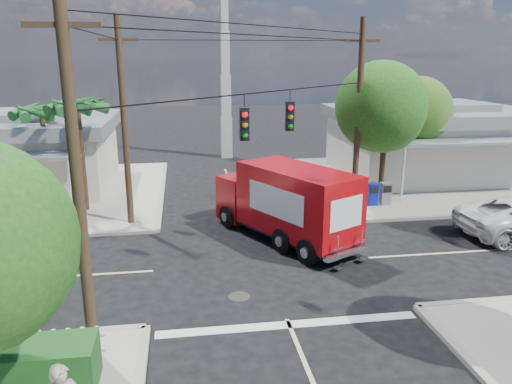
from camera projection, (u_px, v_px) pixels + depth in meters
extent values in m
plane|color=black|center=(264.00, 264.00, 18.25)|extent=(120.00, 120.00, 0.00)
cube|color=#ACA79C|center=(413.00, 180.00, 30.30)|extent=(14.00, 14.00, 0.14)
cube|color=#A19C8E|center=(300.00, 184.00, 29.29)|extent=(0.25, 14.00, 0.14)
cube|color=#A19C8E|center=(479.00, 215.00, 23.63)|extent=(14.00, 0.25, 0.14)
cube|color=#ACA79C|center=(32.00, 194.00, 27.14)|extent=(14.00, 14.00, 0.14)
cube|color=#A19C8E|center=(162.00, 189.00, 28.14)|extent=(0.25, 14.00, 0.14)
cube|color=beige|center=(235.00, 192.00, 27.78)|extent=(0.12, 12.00, 0.01)
cube|color=silver|center=(289.00, 325.00, 14.15)|extent=(7.50, 0.40, 0.01)
cube|color=silver|center=(431.00, 148.00, 31.00)|extent=(11.00, 8.00, 3.40)
cube|color=slate|center=(434.00, 115.00, 30.46)|extent=(11.80, 8.80, 0.70)
cube|color=slate|center=(434.00, 106.00, 30.33)|extent=(6.05, 4.40, 0.50)
cube|color=slate|center=(478.00, 141.00, 26.01)|extent=(9.90, 1.80, 0.15)
cylinder|color=silver|center=(403.00, 175.00, 25.00)|extent=(0.12, 0.12, 2.90)
cube|color=beige|center=(17.00, 159.00, 27.98)|extent=(10.00, 8.00, 3.20)
cube|color=slate|center=(13.00, 125.00, 27.46)|extent=(10.80, 8.80, 0.70)
cube|color=slate|center=(11.00, 116.00, 27.33)|extent=(5.50, 4.40, 0.50)
cylinder|color=silver|center=(71.00, 187.00, 23.19)|extent=(0.12, 0.12, 2.70)
cube|color=silver|center=(227.00, 137.00, 36.99)|extent=(0.80, 0.80, 3.00)
cube|color=silver|center=(226.00, 96.00, 36.20)|extent=(0.70, 0.70, 3.00)
cube|color=silver|center=(225.00, 54.00, 35.40)|extent=(0.60, 0.60, 3.00)
cube|color=silver|center=(224.00, 9.00, 34.61)|extent=(0.50, 0.50, 3.00)
cylinder|color=#422D1C|center=(383.00, 162.00, 25.19)|extent=(0.28, 0.28, 4.10)
sphere|color=#1C4A18|center=(386.00, 111.00, 24.51)|extent=(4.10, 4.10, 4.10)
sphere|color=#1C4A18|center=(377.00, 105.00, 24.58)|extent=(3.33, 3.33, 3.33)
sphere|color=#1C4A18|center=(395.00, 114.00, 24.31)|extent=(3.58, 3.58, 3.58)
cylinder|color=#422D1C|center=(411.00, 157.00, 27.73)|extent=(0.28, 0.28, 3.58)
sphere|color=#355E1C|center=(415.00, 116.00, 27.13)|extent=(3.58, 3.58, 3.58)
sphere|color=#355E1C|center=(406.00, 112.00, 27.21)|extent=(2.91, 2.91, 2.91)
sphere|color=#355E1C|center=(423.00, 119.00, 26.93)|extent=(3.14, 3.14, 3.14)
cylinder|color=#422D1C|center=(82.00, 159.00, 23.62)|extent=(0.24, 0.24, 5.00)
cone|color=#1D5C24|center=(97.00, 103.00, 23.06)|extent=(0.50, 2.06, 0.98)
cone|color=#1D5C24|center=(92.00, 102.00, 23.68)|extent=(1.92, 1.68, 0.98)
cone|color=#1D5C24|center=(76.00, 102.00, 23.74)|extent=(2.12, 0.95, 0.98)
cone|color=#1D5C24|center=(61.00, 103.00, 23.19)|extent=(1.34, 2.07, 0.98)
cone|color=#1D5C24|center=(57.00, 105.00, 22.44)|extent=(1.34, 2.07, 0.98)
cone|color=#1D5C24|center=(69.00, 105.00, 22.07)|extent=(2.12, 0.95, 0.98)
cone|color=#1D5C24|center=(87.00, 105.00, 22.34)|extent=(1.92, 1.68, 0.98)
cylinder|color=#422D1C|center=(47.00, 158.00, 24.82)|extent=(0.24, 0.24, 4.60)
cone|color=#1D5C24|center=(61.00, 109.00, 24.31)|extent=(0.50, 2.06, 0.98)
cone|color=#1D5C24|center=(57.00, 108.00, 24.93)|extent=(1.92, 1.68, 0.98)
cone|color=#1D5C24|center=(42.00, 108.00, 24.99)|extent=(2.12, 0.95, 0.98)
cone|color=#1D5C24|center=(26.00, 109.00, 24.44)|extent=(1.34, 2.07, 0.98)
cone|color=#1D5C24|center=(21.00, 111.00, 23.69)|extent=(1.34, 2.07, 0.98)
cone|color=#1D5C24|center=(32.00, 112.00, 23.32)|extent=(2.12, 0.95, 0.98)
cone|color=#1D5C24|center=(50.00, 111.00, 23.59)|extent=(1.92, 1.68, 0.98)
cylinder|color=#473321|center=(78.00, 186.00, 11.35)|extent=(0.28, 0.28, 9.00)
cube|color=#473321|center=(62.00, 25.00, 10.42)|extent=(1.60, 0.12, 0.12)
cylinder|color=#473321|center=(358.00, 121.00, 22.76)|extent=(0.28, 0.28, 9.00)
cube|color=#473321|center=(362.00, 41.00, 21.84)|extent=(1.60, 0.12, 0.12)
cylinder|color=#473321|center=(124.00, 125.00, 21.27)|extent=(0.28, 0.28, 9.00)
cube|color=#473321|center=(118.00, 40.00, 20.34)|extent=(1.60, 0.12, 0.12)
cylinder|color=black|center=(265.00, 92.00, 16.61)|extent=(10.43, 10.43, 0.04)
cube|color=black|center=(244.00, 124.00, 15.98)|extent=(0.30, 0.24, 1.05)
sphere|color=red|center=(245.00, 114.00, 15.76)|extent=(0.20, 0.20, 0.20)
cube|color=black|center=(290.00, 116.00, 18.07)|extent=(0.30, 0.24, 1.05)
sphere|color=red|center=(291.00, 107.00, 17.84)|extent=(0.20, 0.20, 0.20)
cube|color=silver|center=(98.00, 345.00, 12.02)|extent=(0.09, 0.06, 1.00)
cube|color=red|center=(358.00, 195.00, 24.81)|extent=(0.50, 0.50, 1.10)
cube|color=#0B1BA2|center=(372.00, 194.00, 24.91)|extent=(0.50, 0.50, 1.10)
cube|color=slate|center=(385.00, 193.00, 25.01)|extent=(0.50, 0.50, 1.10)
cube|color=black|center=(284.00, 227.00, 20.69)|extent=(5.15, 7.11, 0.22)
cube|color=#B4090F|center=(245.00, 196.00, 22.60)|extent=(2.61, 2.36, 1.97)
cube|color=black|center=(237.00, 186.00, 22.99)|extent=(1.76, 1.10, 0.85)
cube|color=silver|center=(235.00, 205.00, 23.38)|extent=(1.86, 1.08, 0.31)
cube|color=#B4090F|center=(297.00, 201.00, 19.72)|extent=(4.45, 5.62, 2.59)
cube|color=white|center=(318.00, 193.00, 20.35)|extent=(1.56, 2.83, 1.16)
cube|color=white|center=(275.00, 202.00, 19.02)|extent=(1.56, 2.83, 1.16)
cube|color=white|center=(346.00, 213.00, 17.68)|extent=(1.42, 0.79, 1.16)
cube|color=silver|center=(347.00, 253.00, 17.98)|extent=(1.99, 1.23, 0.16)
cube|color=silver|center=(337.00, 249.00, 17.43)|extent=(0.38, 0.24, 0.89)
cube|color=silver|center=(362.00, 241.00, 18.16)|extent=(0.38, 0.24, 0.89)
cylinder|color=black|center=(228.00, 216.00, 22.09)|extent=(0.72, 1.00, 0.98)
cylinder|color=black|center=(264.00, 208.00, 23.29)|extent=(0.72, 1.00, 0.98)
cylinder|color=black|center=(308.00, 252.00, 18.10)|extent=(0.72, 1.00, 0.98)
cylinder|color=black|center=(347.00, 240.00, 19.30)|extent=(0.72, 1.00, 0.98)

